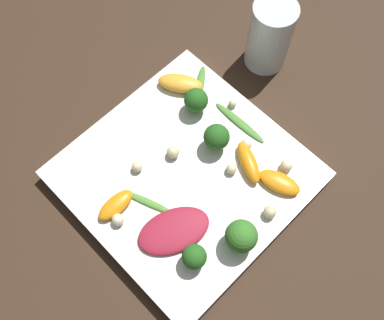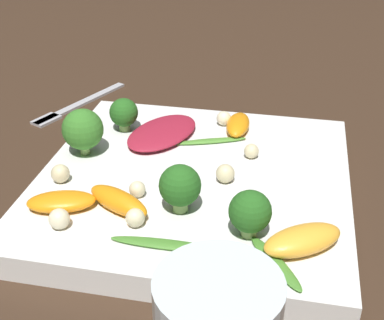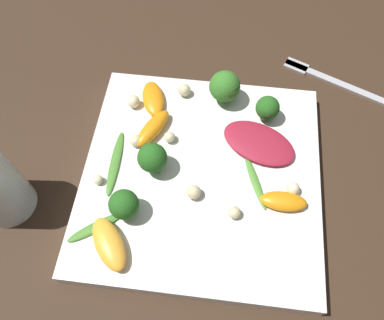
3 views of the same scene
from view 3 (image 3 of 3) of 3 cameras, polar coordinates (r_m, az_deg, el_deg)
ground_plane at (r=0.50m, az=1.38°, el=-3.25°), size 2.40×2.40×0.00m
plate at (r=0.49m, az=1.41°, el=-2.61°), size 0.30×0.30×0.03m
fork at (r=0.64m, az=19.38°, el=11.98°), size 0.08×0.16×0.01m
radicchio_leaf_0 at (r=0.50m, az=10.15°, el=2.59°), size 0.09×0.11×0.01m
orange_segment_0 at (r=0.45m, az=-12.52°, el=-12.37°), size 0.07×0.06×0.02m
orange_segment_1 at (r=0.51m, az=-5.98°, el=4.85°), size 0.07×0.05×0.02m
orange_segment_2 at (r=0.54m, az=-5.96°, el=9.30°), size 0.07×0.05×0.02m
orange_segment_3 at (r=0.47m, az=13.76°, el=-6.13°), size 0.03×0.06×0.02m
broccoli_floret_0 at (r=0.44m, az=-10.34°, el=-6.71°), size 0.04×0.04×0.04m
broccoli_floret_1 at (r=0.52m, az=11.43°, el=7.75°), size 0.03×0.03×0.04m
broccoli_floret_2 at (r=0.47m, az=-5.97°, el=0.71°), size 0.04×0.04×0.05m
broccoli_floret_3 at (r=0.52m, az=5.00°, el=11.09°), size 0.04×0.04×0.05m
arugula_sprig_0 at (r=0.46m, az=-14.54°, el=-9.90°), size 0.05×0.06×0.00m
arugula_sprig_1 at (r=0.49m, az=-11.73°, el=-0.82°), size 0.10×0.01×0.00m
arugula_sprig_2 at (r=0.48m, az=9.58°, el=-3.22°), size 0.08×0.04×0.00m
macadamia_nut_0 at (r=0.50m, az=-3.45°, el=3.51°), size 0.02×0.02×0.02m
macadamia_nut_1 at (r=0.45m, az=6.47°, el=-7.95°), size 0.02×0.02×0.02m
macadamia_nut_2 at (r=0.46m, az=0.24°, el=-4.91°), size 0.02×0.02×0.02m
macadamia_nut_3 at (r=0.54m, az=-1.18°, el=10.60°), size 0.02×0.02×0.02m
macadamia_nut_4 at (r=0.48m, az=15.13°, el=-4.22°), size 0.02×0.02×0.02m
macadamia_nut_5 at (r=0.54m, az=-8.92°, el=8.79°), size 0.02×0.02×0.02m
macadamia_nut_6 at (r=0.50m, az=-8.57°, el=2.94°), size 0.02×0.02×0.02m
macadamia_nut_7 at (r=0.48m, az=-14.10°, el=-2.95°), size 0.01×0.01×0.01m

